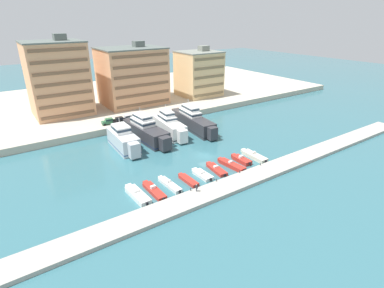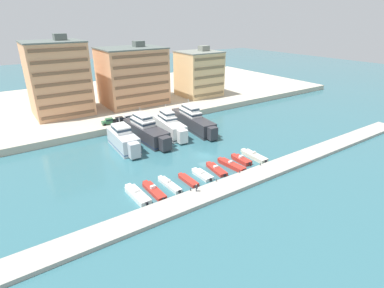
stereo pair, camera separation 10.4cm
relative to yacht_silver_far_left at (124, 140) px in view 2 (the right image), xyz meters
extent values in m
plane|color=#336670|center=(14.92, -15.07, -2.54)|extent=(400.00, 400.00, 0.00)
cube|color=#BCB29E|center=(14.92, 47.11, -1.55)|extent=(180.00, 70.00, 1.98)
cube|color=#A8A399|center=(14.92, -30.00, -2.15)|extent=(120.00, 5.17, 0.77)
cube|color=silver|center=(0.01, 0.32, -0.37)|extent=(5.02, 12.76, 4.33)
cube|color=silver|center=(-0.26, -6.99, -0.26)|extent=(2.59, 2.37, 3.68)
cube|color=#334C7F|center=(0.01, 0.32, -1.78)|extent=(5.07, 12.88, 0.24)
cube|color=white|center=(0.05, 1.27, 2.68)|extent=(3.75, 5.42, 1.76)
cube|color=#233342|center=(0.05, 1.27, 2.85)|extent=(3.80, 5.47, 0.63)
cylinder|color=silver|center=(0.08, 2.06, 4.46)|extent=(0.16, 0.16, 1.80)
cube|color=silver|center=(0.26, 7.06, -1.34)|extent=(3.90, 1.04, 0.20)
cube|color=#333338|center=(7.58, 2.77, -0.51)|extent=(5.90, 18.06, 4.05)
cube|color=#333338|center=(8.11, -7.24, -0.41)|extent=(2.86, 2.62, 3.44)
cube|color=#192347|center=(7.58, 2.77, -1.83)|extent=(5.96, 18.24, 0.24)
cube|color=white|center=(7.51, 4.11, 2.32)|extent=(4.26, 7.68, 1.61)
cube|color=#233342|center=(7.51, 4.11, 2.48)|extent=(4.31, 7.76, 0.58)
cube|color=white|center=(7.51, 4.11, 3.76)|extent=(3.32, 5.99, 1.26)
cube|color=#233342|center=(7.51, 4.11, 3.88)|extent=(3.36, 6.05, 0.45)
cylinder|color=silver|center=(7.45, 5.23, 5.29)|extent=(0.16, 0.16, 1.80)
cube|color=#333338|center=(7.08, 12.12, -1.42)|extent=(4.26, 1.12, 0.20)
cube|color=white|center=(14.98, 2.45, -0.45)|extent=(5.64, 14.65, 4.17)
cube|color=white|center=(14.29, -5.68, -0.35)|extent=(2.62, 2.42, 3.54)
cube|color=black|center=(14.98, 2.45, -1.81)|extent=(5.69, 14.80, 0.24)
cube|color=white|center=(15.07, 3.52, 2.28)|extent=(3.96, 6.29, 1.30)
cube|color=#233342|center=(15.07, 3.52, 2.41)|extent=(4.01, 6.35, 0.47)
cube|color=white|center=(15.07, 3.52, 3.58)|extent=(3.09, 4.90, 1.29)
cube|color=#233342|center=(15.07, 3.52, 3.71)|extent=(3.13, 4.95, 0.46)
cylinder|color=silver|center=(15.15, 4.42, 5.12)|extent=(0.16, 0.16, 1.80)
cube|color=white|center=(15.62, 10.04, -1.39)|extent=(3.84, 1.22, 0.20)
cube|color=#333338|center=(23.24, 2.40, -0.46)|extent=(5.99, 20.20, 4.15)
cube|color=#333338|center=(22.33, -8.49, -0.36)|extent=(2.56, 2.37, 3.53)
cube|color=black|center=(23.24, 2.40, -1.81)|extent=(6.05, 20.40, 0.24)
cube|color=white|center=(23.37, 3.89, 2.31)|extent=(4.08, 8.61, 1.39)
cube|color=#233342|center=(23.37, 3.89, 2.45)|extent=(4.13, 8.70, 0.50)
cube|color=white|center=(23.37, 3.89, 3.69)|extent=(3.18, 6.72, 1.38)
cube|color=#233342|center=(23.37, 3.89, 3.83)|extent=(3.22, 6.79, 0.50)
cylinder|color=silver|center=(23.47, 5.14, 5.29)|extent=(0.16, 0.16, 1.80)
cube|color=#333338|center=(24.11, 12.77, -1.39)|extent=(3.76, 1.21, 0.20)
cube|color=white|center=(-6.85, -23.12, -2.01)|extent=(2.41, 7.10, 1.05)
cube|color=white|center=(-7.00, -19.19, -2.01)|extent=(1.22, 1.01, 0.89)
cube|color=silver|center=(-6.87, -22.60, -1.28)|extent=(1.20, 0.64, 0.41)
cube|color=#283847|center=(-6.88, -22.32, -1.22)|extent=(1.08, 0.12, 0.25)
cube|color=black|center=(-6.71, -26.81, -1.86)|extent=(0.37, 0.29, 0.60)
cube|color=red|center=(-3.46, -23.31, -2.14)|extent=(1.84, 6.94, 0.79)
cube|color=red|center=(-3.45, -19.48, -2.14)|extent=(1.00, 0.82, 0.67)
cube|color=silver|center=(-3.46, -22.79, -1.47)|extent=(1.00, 0.60, 0.56)
cube|color=#283847|center=(-3.46, -22.51, -1.38)|extent=(0.91, 0.08, 0.34)
cube|color=black|center=(-3.47, -26.96, -1.99)|extent=(0.36, 0.28, 0.60)
cube|color=white|center=(0.25, -22.97, -2.15)|extent=(1.86, 6.72, 0.76)
cube|color=white|center=(0.07, -19.34, -2.15)|extent=(0.88, 0.73, 0.65)
cube|color=silver|center=(0.22, -22.47, -1.54)|extent=(0.87, 0.64, 0.47)
cube|color=#283847|center=(0.21, -22.19, -1.47)|extent=(0.77, 0.12, 0.28)
cube|color=black|center=(0.42, -26.48, -2.00)|extent=(0.37, 0.30, 0.60)
cube|color=red|center=(4.35, -23.66, -2.15)|extent=(1.69, 5.38, 0.76)
cube|color=red|center=(4.28, -20.67, -2.15)|extent=(0.88, 0.72, 0.65)
cube|color=black|center=(4.42, -26.51, -2.00)|extent=(0.37, 0.29, 0.60)
cube|color=white|center=(8.19, -23.47, -2.17)|extent=(2.28, 4.99, 0.74)
cube|color=white|center=(8.11, -20.58, -2.17)|extent=(1.20, 0.99, 0.63)
cube|color=silver|center=(8.18, -23.10, -1.60)|extent=(1.19, 0.64, 0.38)
cube|color=#283847|center=(8.17, -22.82, -1.55)|extent=(1.07, 0.11, 0.23)
cube|color=black|center=(8.28, -26.11, -2.02)|extent=(0.37, 0.29, 0.60)
cube|color=red|center=(12.23, -23.17, -2.17)|extent=(2.54, 6.17, 0.74)
cube|color=red|center=(12.59, -19.80, -2.17)|extent=(1.14, 0.97, 0.63)
cube|color=silver|center=(12.28, -22.72, -1.61)|extent=(1.11, 0.71, 0.38)
cube|color=#283847|center=(12.31, -22.44, -1.55)|extent=(0.96, 0.18, 0.23)
cube|color=black|center=(11.90, -26.34, -2.02)|extent=(0.39, 0.32, 0.60)
cube|color=red|center=(16.31, -23.65, -2.05)|extent=(2.47, 7.12, 0.97)
cube|color=red|center=(15.93, -19.82, -2.05)|extent=(1.06, 0.90, 0.82)
cube|color=silver|center=(16.25, -23.12, -1.37)|extent=(1.04, 0.69, 0.39)
cube|color=#283847|center=(16.23, -22.85, -1.31)|extent=(0.90, 0.17, 0.24)
cube|color=black|center=(16.66, -27.30, -1.90)|extent=(0.39, 0.31, 0.60)
cube|color=red|center=(20.00, -22.95, -2.05)|extent=(2.03, 4.94, 0.98)
cube|color=red|center=(20.02, -20.09, -2.05)|extent=(1.10, 0.91, 0.83)
cube|color=silver|center=(20.00, -22.58, -1.29)|extent=(1.10, 0.61, 0.53)
cube|color=#283847|center=(20.00, -22.30, -1.21)|extent=(1.00, 0.09, 0.32)
cube|color=black|center=(19.98, -25.59, -1.90)|extent=(0.36, 0.28, 0.60)
cube|color=beige|center=(24.00, -23.14, -2.05)|extent=(2.25, 7.08, 0.97)
cube|color=beige|center=(24.08, -19.21, -2.05)|extent=(1.17, 0.97, 0.83)
cube|color=silver|center=(24.01, -22.62, -1.30)|extent=(1.17, 0.62, 0.54)
cube|color=#283847|center=(24.01, -22.34, -1.22)|extent=(1.05, 0.10, 0.32)
cube|color=black|center=(23.92, -26.84, -1.90)|extent=(0.37, 0.29, 0.60)
cube|color=#2D6642|center=(1.62, 15.41, 0.16)|extent=(4.23, 2.05, 0.80)
cube|color=#2D6642|center=(1.77, 15.39, 0.90)|extent=(2.23, 1.74, 0.68)
cube|color=#1E2833|center=(1.77, 15.39, 0.90)|extent=(2.19, 1.75, 0.37)
cylinder|color=black|center=(0.21, 14.68, -0.24)|extent=(0.66, 0.28, 0.64)
cylinder|color=black|center=(0.35, 16.37, -0.24)|extent=(0.66, 0.28, 0.64)
cylinder|color=black|center=(2.89, 14.44, -0.24)|extent=(0.66, 0.28, 0.64)
cylinder|color=black|center=(3.04, 16.14, -0.24)|extent=(0.66, 0.28, 0.64)
cube|color=black|center=(4.63, 14.77, 0.16)|extent=(4.15, 1.81, 0.80)
cube|color=black|center=(4.78, 14.76, 0.90)|extent=(2.14, 1.62, 0.68)
cube|color=#1E2833|center=(4.78, 14.76, 0.90)|extent=(2.10, 1.63, 0.37)
cylinder|color=black|center=(3.26, 13.95, -0.24)|extent=(0.65, 0.24, 0.64)
cylinder|color=black|center=(3.31, 15.65, -0.24)|extent=(0.65, 0.24, 0.64)
cylinder|color=black|center=(5.96, 13.88, -0.24)|extent=(0.65, 0.24, 0.64)
cylinder|color=black|center=(6.00, 15.58, -0.24)|extent=(0.65, 0.24, 0.64)
cube|color=#B7BCC1|center=(7.64, 15.33, 0.16)|extent=(4.14, 1.81, 0.80)
cube|color=#B7BCC1|center=(7.79, 15.32, 0.90)|extent=(2.14, 1.61, 0.68)
cube|color=#1E2833|center=(7.79, 15.32, 0.90)|extent=(2.10, 1.63, 0.37)
cylinder|color=black|center=(6.26, 14.51, -0.24)|extent=(0.65, 0.24, 0.64)
cylinder|color=black|center=(6.31, 16.21, -0.24)|extent=(0.65, 0.24, 0.64)
cylinder|color=black|center=(8.96, 14.44, -0.24)|extent=(0.65, 0.24, 0.64)
cylinder|color=black|center=(9.01, 16.14, -0.24)|extent=(0.65, 0.24, 0.64)
cube|color=#B7BCC1|center=(10.89, 14.81, 0.16)|extent=(4.14, 1.81, 0.80)
cube|color=#B7BCC1|center=(11.04, 14.81, 0.90)|extent=(2.14, 1.62, 0.68)
cube|color=#1E2833|center=(11.04, 14.81, 0.90)|extent=(2.10, 1.63, 0.37)
cylinder|color=black|center=(9.52, 14.00, -0.24)|extent=(0.65, 0.24, 0.64)
cylinder|color=black|center=(9.56, 15.70, -0.24)|extent=(0.65, 0.24, 0.64)
cylinder|color=black|center=(12.22, 13.93, -0.24)|extent=(0.65, 0.24, 0.64)
cylinder|color=black|center=(12.26, 15.63, -0.24)|extent=(0.65, 0.24, 0.64)
cube|color=tan|center=(-6.97, 34.26, 10.76)|extent=(17.29, 15.40, 22.63)
cube|color=brown|center=(-6.97, 26.46, 1.06)|extent=(15.91, 0.24, 0.90)
cube|color=brown|center=(-6.97, 26.46, 4.29)|extent=(15.91, 0.24, 0.90)
cube|color=brown|center=(-6.97, 26.46, 7.53)|extent=(15.91, 0.24, 0.90)
cube|color=brown|center=(-6.97, 26.46, 10.76)|extent=(15.91, 0.24, 0.90)
cube|color=brown|center=(-6.97, 26.46, 13.99)|extent=(15.91, 0.24, 0.90)
cube|color=brown|center=(-6.97, 26.46, 17.23)|extent=(15.91, 0.24, 0.90)
cube|color=brown|center=(-6.97, 26.46, 20.46)|extent=(15.91, 0.24, 0.90)
cube|color=#56605B|center=(-6.97, 34.26, 22.28)|extent=(17.64, 15.71, 0.40)
cube|color=#56605B|center=(-4.38, 34.26, 23.48)|extent=(3.60, 3.20, 2.00)
cube|color=tan|center=(18.12, 33.69, 9.18)|extent=(21.71, 17.02, 19.48)
cube|color=brown|center=(18.12, 25.08, 1.07)|extent=(19.98, 0.24, 0.90)
cube|color=brown|center=(18.12, 25.08, 4.31)|extent=(19.98, 0.24, 0.90)
cube|color=brown|center=(18.12, 25.08, 7.56)|extent=(19.98, 0.24, 0.90)
cube|color=brown|center=(18.12, 25.08, 10.81)|extent=(19.98, 0.24, 0.90)
cube|color=brown|center=(18.12, 25.08, 14.05)|extent=(19.98, 0.24, 0.90)
cube|color=brown|center=(18.12, 25.08, 17.30)|extent=(19.98, 0.24, 0.90)
cube|color=#56605B|center=(18.12, 33.69, 19.12)|extent=(22.15, 17.36, 0.40)
cube|color=#56605B|center=(21.38, 33.69, 20.32)|extent=(3.60, 3.20, 2.00)
cube|color=#E0BC84|center=(45.09, 30.00, 7.89)|extent=(15.25, 14.16, 16.89)
cube|color=#7B6748|center=(45.09, 22.82, 1.13)|extent=(14.03, 0.24, 0.90)
cube|color=#7B6748|center=(45.09, 22.82, 4.51)|extent=(14.03, 0.24, 0.90)
cube|color=#7B6748|center=(45.09, 22.82, 7.89)|extent=(14.03, 0.24, 0.90)
cube|color=#7B6748|center=(45.09, 22.82, 11.27)|extent=(14.03, 0.24, 0.90)
cube|color=#7B6748|center=(45.09, 22.82, 14.64)|extent=(14.03, 0.24, 0.90)
cube|color=gray|center=(45.09, 30.00, 16.53)|extent=(15.56, 14.45, 0.40)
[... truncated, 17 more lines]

